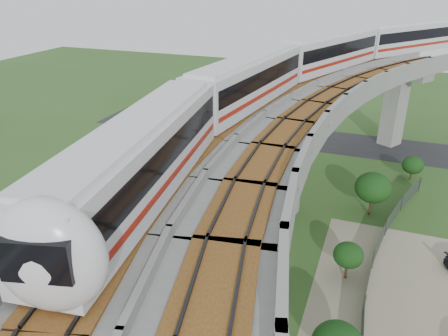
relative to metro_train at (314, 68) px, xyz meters
The scene contains 8 objects.
ground 18.59m from the metro_train, 98.10° to the right, with size 160.00×160.00×0.00m, color #305321.
asphalt_road 20.44m from the metro_train, 96.90° to the left, with size 60.00×8.00×0.03m, color #232326.
viaduct 14.29m from the metro_train, 82.24° to the right, with size 19.58×73.98×11.40m.
metro_train is the anchor object (origin of this frame).
fence 19.61m from the metro_train, 60.53° to the right, with size 3.87×38.73×1.50m.
tree_0 16.36m from the metro_train, 39.81° to the left, with size 2.13×2.13×2.56m.
tree_1 11.42m from the metro_train, ahead, with size 3.10×3.10×3.96m.
tree_2 15.67m from the metro_train, 64.41° to the right, with size 2.07×2.07×2.83m.
Camera 1 is at (7.76, -22.89, 19.65)m, focal length 35.00 mm.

